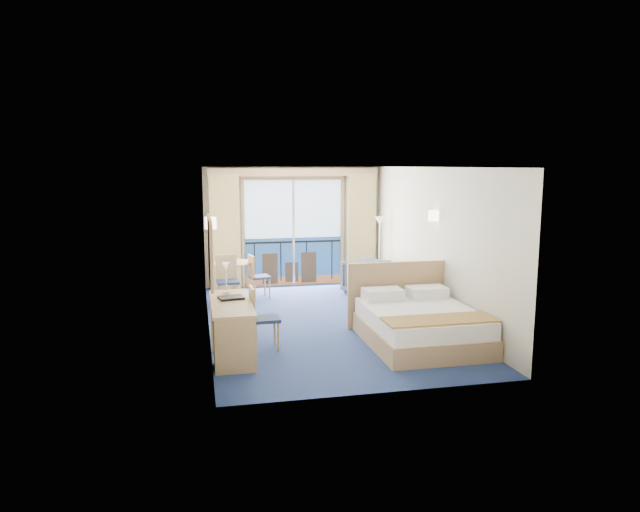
{
  "coord_description": "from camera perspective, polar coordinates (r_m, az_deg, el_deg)",
  "views": [
    {
      "loc": [
        -2.14,
        -9.51,
        2.74
      ],
      "look_at": [
        -0.04,
        0.2,
        1.15
      ],
      "focal_mm": 32.0,
      "sensor_mm": 36.0,
      "label": 1
    }
  ],
  "objects": [
    {
      "name": "folder",
      "position": [
        8.51,
        -8.89,
        -4.14
      ],
      "size": [
        0.4,
        0.33,
        0.03
      ],
      "primitive_type": "cube",
      "rotation": [
        0.0,
        0.0,
        0.18
      ],
      "color": "black",
      "rests_on": "desk"
    },
    {
      "name": "mirror",
      "position": [
        8.1,
        -10.9,
        0.51
      ],
      "size": [
        0.05,
        1.25,
        0.95
      ],
      "color": "tan",
      "rests_on": "room_walls"
    },
    {
      "name": "wall_print",
      "position": [
        10.03,
        -11.19,
        2.41
      ],
      "size": [
        0.04,
        0.42,
        0.52
      ],
      "color": "tan",
      "rests_on": "room_walls"
    },
    {
      "name": "round_table",
      "position": [
        11.98,
        -8.74,
        -1.46
      ],
      "size": [
        0.83,
        0.83,
        0.75
      ],
      "color": "tan",
      "rests_on": "ground"
    },
    {
      "name": "armchair",
      "position": [
        12.27,
        4.56,
        -2.06
      ],
      "size": [
        1.12,
        1.13,
        0.74
      ],
      "primitive_type": "imported",
      "rotation": [
        0.0,
        0.0,
        3.84
      ],
      "color": "#474C56",
      "rests_on": "ground"
    },
    {
      "name": "desk",
      "position": [
        7.99,
        -8.63,
        -7.75
      ],
      "size": [
        0.58,
        1.68,
        0.79
      ],
      "color": "tan",
      "rests_on": "ground"
    },
    {
      "name": "phone",
      "position": [
        10.23,
        10.31,
        -2.81
      ],
      "size": [
        0.2,
        0.16,
        0.09
      ],
      "primitive_type": "cube",
      "rotation": [
        0.0,
        0.0,
        0.05
      ],
      "color": "white",
      "rests_on": "nightstand"
    },
    {
      "name": "balcony_door",
      "position": [
        13.01,
        -2.7,
        2.05
      ],
      "size": [
        2.36,
        0.03,
        2.52
      ],
      "color": "navy",
      "rests_on": "room_walls"
    },
    {
      "name": "sconce_left",
      "position": [
        8.96,
        -10.9,
        3.25
      ],
      "size": [
        0.18,
        0.18,
        0.18
      ],
      "primitive_type": "cylinder",
      "color": "#FFECB2",
      "rests_on": "room_walls"
    },
    {
      "name": "desk_lamp",
      "position": [
        8.78,
        -9.38,
        -1.54
      ],
      "size": [
        0.12,
        0.12,
        0.46
      ],
      "color": "silver",
      "rests_on": "desk"
    },
    {
      "name": "floor_lamp",
      "position": [
        12.59,
        5.98,
        2.14
      ],
      "size": [
        0.22,
        0.22,
        1.61
      ],
      "color": "silver",
      "rests_on": "ground"
    },
    {
      "name": "bed",
      "position": [
        9.01,
        9.88,
        -6.65
      ],
      "size": [
        1.77,
        2.11,
        1.11
      ],
      "color": "tan",
      "rests_on": "ground"
    },
    {
      "name": "sconce_right",
      "position": [
        10.25,
        11.31,
        3.96
      ],
      "size": [
        0.18,
        0.18,
        0.18
      ],
      "primitive_type": "cylinder",
      "color": "#FFECB2",
      "rests_on": "room_walls"
    },
    {
      "name": "pelmet",
      "position": [
        12.79,
        -2.62,
        8.38
      ],
      "size": [
        3.8,
        0.25,
        0.18
      ],
      "primitive_type": "cube",
      "color": "tan",
      "rests_on": "room_walls"
    },
    {
      "name": "floor",
      "position": [
        10.13,
        0.44,
        -6.58
      ],
      "size": [
        6.5,
        6.5,
        0.0
      ],
      "primitive_type": "plane",
      "color": "navy",
      "rests_on": "ground"
    },
    {
      "name": "table_chair_a",
      "position": [
        11.89,
        -6.4,
        -1.76
      ],
      "size": [
        0.46,
        0.45,
        0.9
      ],
      "rotation": [
        0.0,
        0.0,
        1.76
      ],
      "color": "#212C4D",
      "rests_on": "ground"
    },
    {
      "name": "curtain_left",
      "position": [
        12.68,
        -9.48,
        2.35
      ],
      "size": [
        0.65,
        0.22,
        2.55
      ],
      "primitive_type": "cube",
      "color": "tan",
      "rests_on": "room_walls"
    },
    {
      "name": "desk_chair",
      "position": [
        8.57,
        -6.06,
        -5.79
      ],
      "size": [
        0.44,
        0.43,
        0.96
      ],
      "rotation": [
        0.0,
        0.0,
        1.6
      ],
      "color": "#212C4D",
      "rests_on": "ground"
    },
    {
      "name": "nightstand",
      "position": [
        10.35,
        10.25,
        -4.65
      ],
      "size": [
        0.46,
        0.44,
        0.61
      ],
      "primitive_type": "cube",
      "color": "tan",
      "rests_on": "ground"
    },
    {
      "name": "curtain_right",
      "position": [
        13.19,
        4.1,
        2.71
      ],
      "size": [
        0.65,
        0.22,
        2.55
      ],
      "primitive_type": "cube",
      "color": "tan",
      "rests_on": "room_walls"
    },
    {
      "name": "room_walls",
      "position": [
        9.8,
        0.45,
        3.48
      ],
      "size": [
        4.04,
        6.54,
        2.72
      ],
      "color": "beige",
      "rests_on": "ground"
    },
    {
      "name": "table_chair_b",
      "position": [
        11.38,
        -9.3,
        -2.08
      ],
      "size": [
        0.45,
        0.46,
        0.98
      ],
      "rotation": [
        0.0,
        0.0,
        0.07
      ],
      "color": "#212C4D",
      "rests_on": "ground"
    }
  ]
}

